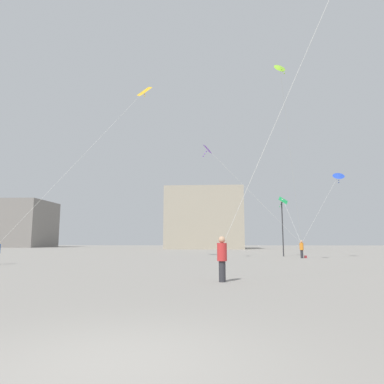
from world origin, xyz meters
The scene contains 12 objects.
ground_plane centered at (0.00, 0.00, 0.00)m, with size 300.00×300.00×0.00m, color gray.
person_in_orange centered at (9.21, 28.31, 0.90)m, with size 0.36×0.36×1.63m.
person_in_red centered at (1.51, 8.80, 0.93)m, with size 0.37×0.37×1.69m.
kite_lime_diamond centered at (6.08, 19.26, 13.50)m, with size 3.71×9.69×12.91m.
kite_cobalt_diamond centered at (12.99, 28.51, 7.67)m, with size 4.39×1.00×6.83m.
kite_emerald_delta centered at (8.52, 32.20, 5.76)m, with size 1.36×4.63×4.88m.
kite_violet_delta centered at (0.86, 25.57, 9.52)m, with size 8.99×3.56×8.76m.
kite_amber_delta centered at (-5.34, 25.44, 15.07)m, with size 8.83×8.61×14.50m.
building_left_hall centered at (-55.00, 90.68, 6.52)m, with size 17.68×16.36×13.05m.
building_centre_hall centered at (-1.00, 73.24, 6.56)m, with size 16.50×15.03×13.11m.
lamppost_east centered at (8.32, 32.28, 3.92)m, with size 0.36×0.36×6.00m.
handbag_beside_flyer centered at (9.56, 28.41, 0.12)m, with size 0.32×0.14×0.24m, color maroon.
Camera 1 is at (1.25, -4.39, 1.47)m, focal length 32.29 mm.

